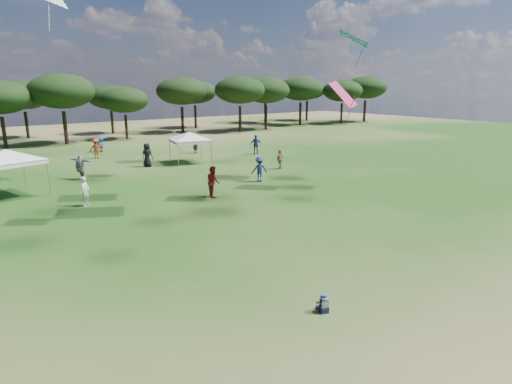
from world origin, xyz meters
TOP-DOWN VIEW (x-y plane):
  - ground at (0.00, 0.00)m, footprint 140.00×140.00m
  - tree_line at (2.39, 47.41)m, footprint 108.78×17.63m
  - tent_left at (-5.21, 21.92)m, footprint 6.39×6.39m
  - tent_right at (8.60, 25.68)m, footprint 5.83×5.83m
  - toddler at (0.01, 1.80)m, footprint 0.41×0.45m
  - festival_crowd at (0.71, 25.14)m, footprint 29.99×22.42m

SIDE VIEW (x-z plane):
  - ground at x=0.00m, z-range 0.00..0.00m
  - toddler at x=0.01m, z-range -0.03..0.52m
  - festival_crowd at x=0.71m, z-range -0.09..1.84m
  - tent_right at x=8.60m, z-range 1.01..3.89m
  - tent_left at x=-5.21m, z-range 1.14..4.25m
  - tree_line at x=2.39m, z-range 1.54..9.31m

